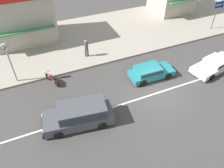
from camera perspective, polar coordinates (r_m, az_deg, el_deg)
ground_plane at (r=17.44m, az=12.15°, el=-2.18°), size 160.00×160.00×0.00m
lane_centre_stripe at (r=17.44m, az=12.15°, el=-2.17°), size 50.40×0.14×0.01m
kerb_strip at (r=24.59m, az=-0.83°, el=13.08°), size 68.00×10.00×0.15m
minivan_dark_grey_1 at (r=14.58m, az=-8.39°, el=-7.73°), size 4.88×2.48×1.56m
hatchback_teal_2 at (r=18.36m, az=9.96°, el=3.21°), size 3.88×1.81×1.10m
sedan_white_5 at (r=21.00m, az=25.26°, el=4.72°), size 4.78×2.50×1.06m
motorcycle_2 at (r=18.31m, az=-15.45°, el=1.37°), size 0.91×1.74×0.80m
street_clock at (r=18.06m, az=-25.66°, el=7.04°), size 0.64×0.22×3.47m
arrow_signboard at (r=27.19m, az=26.82°, el=17.89°), size 1.39×0.73×3.09m
pedestrian_near_clock at (r=20.30m, az=-6.74°, el=9.58°), size 0.34×0.34×1.69m
shopfront_corner_warung at (r=23.87m, az=-22.88°, el=16.35°), size 6.25×4.91×5.34m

